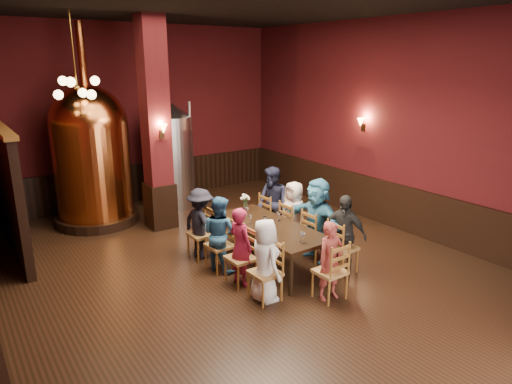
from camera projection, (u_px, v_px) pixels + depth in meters
room at (239, 144)px, 7.63m from camera, size 10.00×10.02×4.50m
wainscot_right at (387, 203)px, 10.29m from camera, size 0.08×9.90×1.00m
wainscot_back at (138, 182)px, 12.03m from camera, size 7.90×0.08×1.00m
column at (156, 126)px, 9.68m from camera, size 0.58×0.58×4.50m
partition at (8, 191)px, 8.69m from camera, size 0.22×3.50×2.40m
pendant_cluster at (77, 88)px, 8.70m from camera, size 0.90×0.90×1.70m
sconce_wall at (363, 124)px, 10.41m from camera, size 0.20×0.20×0.36m
sconce_column at (162, 131)px, 9.45m from camera, size 0.20×0.20×0.36m
dining_table at (269, 229)px, 8.20m from camera, size 1.05×2.42×0.75m
chair_0 at (265, 273)px, 7.01m from camera, size 0.47×0.47×0.92m
person_0 at (265, 261)px, 6.95m from camera, size 0.48×0.68×1.32m
chair_1 at (241, 258)px, 7.53m from camera, size 0.47×0.47×0.92m
person_1 at (241, 246)px, 7.47m from camera, size 0.38×0.52×1.33m
chair_2 at (220, 245)px, 8.05m from camera, size 0.47×0.47×0.92m
person_2 at (219, 234)px, 7.98m from camera, size 0.53×0.73×1.36m
chair_3 at (201, 234)px, 8.57m from camera, size 0.47×0.47×0.92m
person_3 at (201, 223)px, 8.51m from camera, size 0.66×0.95×1.34m
chair_4 at (343, 247)px, 7.97m from camera, size 0.47×0.47×0.92m
person_4 at (343, 234)px, 7.90m from camera, size 0.64×0.90×1.41m
chair_5 at (316, 236)px, 8.49m from camera, size 0.47×0.47×0.92m
person_5 at (317, 219)px, 8.40m from camera, size 0.47×1.45×1.56m
chair_6 at (293, 226)px, 9.00m from camera, size 0.47×0.47×0.92m
person_6 at (293, 215)px, 8.94m from camera, size 0.45×0.67×1.35m
chair_7 at (272, 217)px, 9.52m from camera, size 0.47×0.47×0.92m
person_7 at (273, 203)px, 9.44m from camera, size 0.37×0.74×1.51m
chair_8 at (330, 271)px, 7.06m from camera, size 0.47×0.47×0.92m
person_8 at (331, 261)px, 7.01m from camera, size 0.49×0.35×1.26m
copper_kettle at (92, 154)px, 10.13m from camera, size 1.86×1.86×4.39m
steel_vessel at (171, 155)px, 11.37m from camera, size 1.17×1.17×2.65m
rose_vase at (246, 199)px, 9.00m from camera, size 0.19×0.19×0.32m
wine_glass_0 at (264, 221)px, 8.17m from camera, size 0.07×0.07×0.17m
wine_glass_1 at (266, 224)px, 8.01m from camera, size 0.07×0.07×0.17m
wine_glass_2 at (265, 221)px, 8.15m from camera, size 0.07×0.07×0.17m
wine_glass_3 at (301, 237)px, 7.41m from camera, size 0.07×0.07×0.17m
wine_glass_4 at (280, 216)px, 8.40m from camera, size 0.07×0.07×0.17m
wine_glass_5 at (247, 212)px, 8.64m from camera, size 0.07×0.07×0.17m
wine_glass_6 at (278, 216)px, 8.40m from camera, size 0.07×0.07×0.17m
wine_glass_7 at (303, 238)px, 7.37m from camera, size 0.07×0.07×0.17m
wine_glass_8 at (250, 220)px, 8.22m from camera, size 0.07×0.07×0.17m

